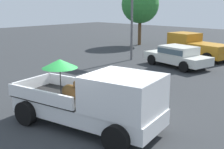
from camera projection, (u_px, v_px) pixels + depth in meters
ground_plane at (87, 126)px, 9.49m from camera, size 80.00×80.00×0.00m
pickup_truck_main at (98, 101)px, 9.01m from camera, size 5.29×2.94×2.21m
pickup_truck_far at (195, 47)px, 21.08m from camera, size 5.07×2.94×1.80m
parked_sedan_far at (178, 55)px, 18.32m from camera, size 4.56×2.61×1.33m
motel_sign at (132, 6)px, 19.91m from camera, size 1.40×0.16×5.36m
tree_by_lot at (140, 5)px, 27.50m from camera, size 3.56×3.56×5.64m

